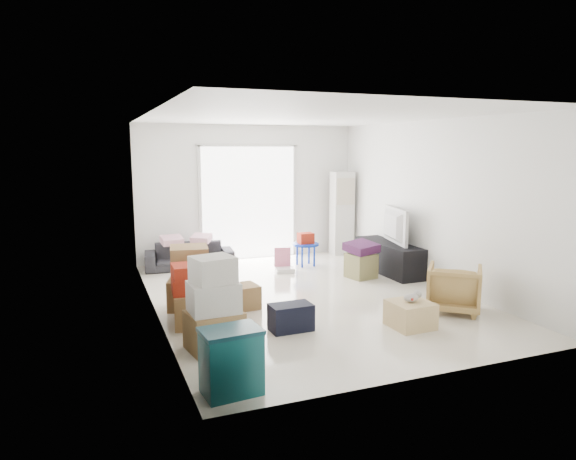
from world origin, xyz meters
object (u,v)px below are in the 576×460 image
(tv_console, at_px, (389,257))
(television, at_px, (389,239))
(wood_crate, at_px, (410,314))
(storage_bins, at_px, (231,361))
(sofa, at_px, (189,252))
(ottoman, at_px, (361,266))
(ac_tower, at_px, (342,213))
(armchair, at_px, (454,286))
(kids_table, at_px, (306,242))

(tv_console, xyz_separation_m, television, (0.00, 0.00, 0.35))
(television, xyz_separation_m, wood_crate, (-1.33, -2.61, -0.45))
(storage_bins, distance_m, wood_crate, 2.73)
(television, distance_m, storage_bins, 5.25)
(sofa, height_order, ottoman, sofa)
(ac_tower, bearing_deg, ottoman, -107.66)
(ac_tower, xyz_separation_m, storage_bins, (-3.85, -5.28, -0.56))
(television, distance_m, ottoman, 0.80)
(ac_tower, height_order, television, ac_tower)
(armchair, bearing_deg, sofa, -12.04)
(armchair, height_order, storage_bins, armchair)
(kids_table, relative_size, wood_crate, 1.29)
(ottoman, relative_size, wood_crate, 0.87)
(storage_bins, bearing_deg, kids_table, 59.27)
(tv_console, height_order, ottoman, tv_console)
(television, relative_size, kids_table, 1.72)
(ac_tower, bearing_deg, wood_crate, -106.26)
(storage_bins, height_order, ottoman, storage_bins)
(sofa, xyz_separation_m, armchair, (2.93, -3.90, 0.04))
(tv_console, distance_m, wood_crate, 2.93)
(ac_tower, bearing_deg, tv_console, -88.39)
(wood_crate, bearing_deg, sofa, 115.26)
(storage_bins, relative_size, kids_table, 0.98)
(armchair, distance_m, kids_table, 3.41)
(sofa, height_order, storage_bins, sofa)
(television, bearing_deg, wood_crate, 166.17)
(armchair, bearing_deg, storage_bins, 60.30)
(television, distance_m, wood_crate, 2.96)
(armchair, xyz_separation_m, ottoman, (-0.28, 2.10, -0.14))
(tv_console, xyz_separation_m, ottoman, (-0.67, -0.17, -0.06))
(kids_table, bearing_deg, ac_tower, 32.83)
(wood_crate, bearing_deg, tv_console, 63.00)
(television, xyz_separation_m, armchair, (-0.39, -2.28, -0.26))
(tv_console, bearing_deg, ac_tower, 91.61)
(television, relative_size, storage_bins, 1.77)
(kids_table, bearing_deg, tv_console, -40.61)
(television, distance_m, kids_table, 1.59)
(tv_console, distance_m, sofa, 3.70)
(television, height_order, wood_crate, television)
(ac_tower, height_order, sofa, ac_tower)
(ac_tower, height_order, kids_table, ac_tower)
(television, height_order, ottoman, television)
(sofa, relative_size, kids_table, 2.56)
(television, height_order, kids_table, television)
(tv_console, height_order, sofa, sofa)
(armchair, bearing_deg, tv_console, -58.71)
(tv_console, bearing_deg, television, 0.00)
(ac_tower, relative_size, television, 1.59)
(wood_crate, bearing_deg, kids_table, 88.05)
(armchair, height_order, kids_table, armchair)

